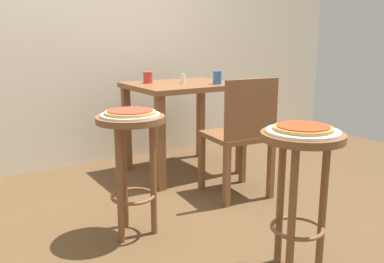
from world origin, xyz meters
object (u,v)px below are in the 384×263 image
Objects in this scene: condiment_shaker at (183,79)px; cup_near_edge at (217,78)px; stool_foreground at (300,172)px; serving_plate_foreground at (303,131)px; pizza_middle at (130,112)px; wooden_chair at (241,133)px; stool_middle at (131,148)px; cup_far_edge at (148,77)px; pizza_foreground at (303,128)px; dining_table at (183,99)px; serving_plate_middle at (130,115)px.

cup_near_edge is at bearing -40.05° from condiment_shaker.
serving_plate_foreground is at bearing -63.43° from stool_foreground.
pizza_middle is 0.33× the size of wooden_chair.
stool_foreground is at bearing -111.40° from cup_near_edge.
condiment_shaker is at bearing 44.21° from stool_middle.
cup_far_edge is (-0.44, 0.36, -0.01)m from cup_near_edge.
pizza_foreground and pizza_middle have the same top height.
pizza_foreground is 0.96× the size of pizza_middle.
stool_foreground is 7.60× the size of cup_far_edge.
stool_middle is at bearing -172.18° from wooden_chair.
cup_far_edge reaches higher than pizza_middle.
serving_plate_foreground is at bearing -102.52° from dining_table.
pizza_foreground is 1.53m from cup_near_edge.
serving_plate_middle is (-0.00, 0.00, 0.19)m from stool_middle.
cup_far_edge is at bearing 86.10° from pizza_foreground.
serving_plate_middle is at bearing 121.51° from stool_foreground.
cup_near_edge is at bearing 31.18° from stool_middle.
cup_near_edge is at bearing 68.60° from stool_foreground.
stool_middle is (-0.48, 0.79, 0.00)m from stool_foreground.
serving_plate_middle is at bearing -135.30° from dining_table.
serving_plate_middle is 0.38× the size of wooden_chair.
stool_foreground is 2.14× the size of serving_plate_middle.
pizza_foreground is 0.31× the size of dining_table.
cup_far_edge is (0.61, 0.99, 0.08)m from pizza_middle.
pizza_middle is at bearing 121.51° from serving_plate_foreground.
cup_far_edge reaches higher than stool_middle.
pizza_foreground reaches higher than serving_plate_middle.
serving_plate_foreground reaches higher than stool_middle.
condiment_shaker reaches higher than serving_plate_middle.
cup_near_edge reaches higher than cup_far_edge.
condiment_shaker is (0.83, 0.81, 0.28)m from stool_middle.
cup_near_edge is 1.29× the size of condiment_shaker.
dining_table is 0.17m from condiment_shaker.
dining_table is at bearing 62.09° from condiment_shaker.
cup_far_edge is at bearing 140.85° from condiment_shaker.
pizza_middle is (-0.48, 0.79, 0.21)m from stool_foreground.
wooden_chair is (0.28, -0.87, -0.33)m from cup_far_edge.
wooden_chair reaches higher than serving_plate_foreground.
cup_far_edge reaches higher than dining_table.
pizza_middle is at bearing -172.18° from wooden_chair.
dining_table is (0.36, 1.63, 0.11)m from stool_foreground.
pizza_middle reaches higher than serving_plate_foreground.
dining_table is (0.85, 0.84, -0.10)m from pizza_middle.
condiment_shaker is (-0.02, -0.03, 0.17)m from dining_table.
serving_plate_foreground is 1.19× the size of pizza_middle.
stool_middle is 1.20m from cup_far_edge.
serving_plate_foreground is at bearing -58.49° from pizza_middle.
stool_foreground is 0.81× the size of dining_table.
stool_foreground is 0.95m from pizza_middle.
cup_near_edge is (0.56, 1.42, 0.08)m from pizza_foreground.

